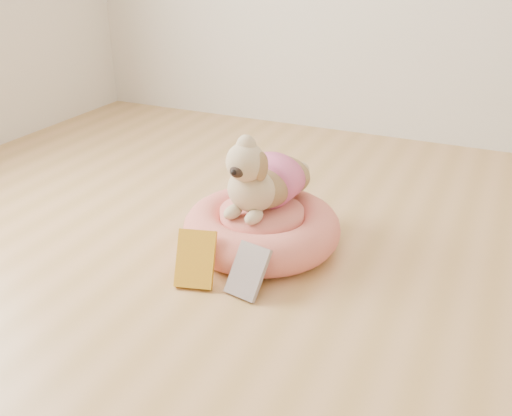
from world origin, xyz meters
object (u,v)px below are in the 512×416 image
at_px(book_yellow, 196,259).
at_px(book_white, 248,271).
at_px(pet_bed, 262,228).
at_px(dog, 263,166).

relative_size(book_yellow, book_white, 1.09).
xyz_separation_m(pet_bed, book_white, (0.09, -0.30, 0.01)).
xyz_separation_m(pet_bed, dog, (-0.01, 0.03, 0.23)).
bearing_deg(pet_bed, book_yellow, -106.40).
bearing_deg(dog, book_white, -69.13).
bearing_deg(book_white, dog, 117.28).
height_order(book_yellow, book_white, book_yellow).
bearing_deg(book_yellow, book_white, -9.25).
bearing_deg(book_yellow, pet_bed, 58.12).
height_order(dog, book_yellow, dog).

